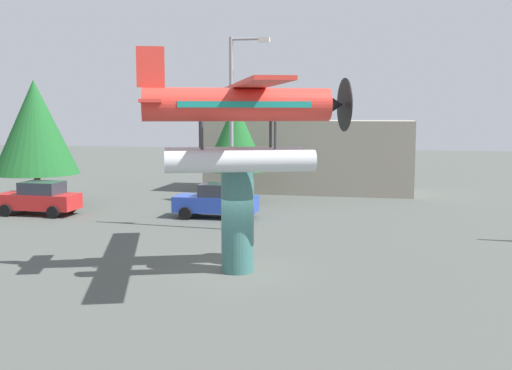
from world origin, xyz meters
TOP-DOWN VIEW (x-y plane):
  - ground_plane at (0.00, 0.00)m, footprint 140.00×140.00m
  - display_pedestal at (0.00, 0.00)m, footprint 1.10×1.10m
  - floatplane_monument at (0.12, 0.04)m, footprint 7.20×10.15m
  - car_near_red at (-12.97, 9.18)m, footprint 4.20×2.02m
  - car_mid_blue at (-3.57, 10.22)m, footprint 4.20×2.02m
  - streetlight_primary at (-1.86, 7.24)m, footprint 1.84×0.28m
  - storefront_building at (-0.28, 22.00)m, footprint 13.72×5.15m
  - tree_west at (-14.80, 12.04)m, footprint 4.83×4.83m
  - tree_east at (-3.96, 15.72)m, footprint 3.72×3.72m

SIDE VIEW (x-z plane):
  - ground_plane at x=0.00m, z-range 0.00..0.00m
  - car_near_red at x=-12.97m, z-range 0.00..1.76m
  - car_mid_blue at x=-3.57m, z-range 0.00..1.76m
  - display_pedestal at x=0.00m, z-range 0.00..3.49m
  - storefront_building at x=-0.28m, z-range 0.00..4.81m
  - tree_east at x=-3.96m, z-range 0.93..6.96m
  - tree_west at x=-14.80m, z-range 0.92..8.13m
  - streetlight_primary at x=-1.86m, z-range 0.65..9.35m
  - floatplane_monument at x=0.12m, z-range 3.16..7.16m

